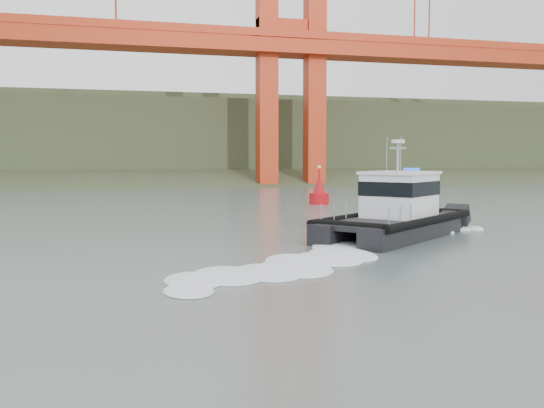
% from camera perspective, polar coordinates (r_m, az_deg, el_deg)
% --- Properties ---
extents(ground, '(400.00, 400.00, 0.00)m').
position_cam_1_polar(ground, '(20.53, 3.67, -8.78)').
color(ground, slate).
rests_on(ground, ground).
extents(headlands, '(500.00, 105.36, 27.12)m').
position_cam_1_polar(headlands, '(144.59, -12.57, 5.22)').
color(headlands, '#3D4A2A').
rests_on(headlands, ground).
extents(patrol_boat, '(12.35, 11.04, 5.93)m').
position_cam_1_polar(patrol_boat, '(36.59, 11.65, -0.71)').
color(patrol_boat, black).
rests_on(patrol_boat, ground).
extents(nav_buoy, '(1.98, 1.98, 4.13)m').
position_cam_1_polar(nav_buoy, '(61.19, 4.45, 1.01)').
color(nav_buoy, '#B60C12').
rests_on(nav_buoy, ground).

